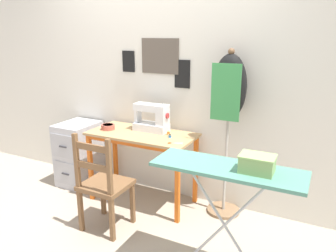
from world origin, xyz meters
TOP-DOWN VIEW (x-y plane):
  - ground_plane at (0.00, 0.00)m, footprint 14.00×14.00m
  - wall_back at (0.00, 0.58)m, footprint 10.00×0.07m
  - sewing_table at (0.00, 0.25)m, footprint 1.09×0.52m
  - sewing_machine at (0.07, 0.37)m, footprint 0.37×0.17m
  - fabric_bowl at (-0.38, 0.21)m, footprint 0.14×0.14m
  - scissors at (0.42, 0.11)m, footprint 0.14×0.08m
  - thread_spool_near_machine at (0.27, 0.32)m, footprint 0.04×0.04m
  - thread_spool_mid_table at (0.32, 0.25)m, footprint 0.03×0.03m
  - wooden_chair at (-0.04, -0.34)m, footprint 0.40×0.38m
  - filing_cabinet at (-0.89, 0.30)m, footprint 0.39×0.48m
  - dress_form at (0.83, 0.42)m, footprint 0.32×0.32m
  - ironing_board at (1.10, -0.45)m, footprint 1.01×0.34m
  - storage_box at (1.29, -0.46)m, footprint 0.22×0.16m

SIDE VIEW (x-z plane):
  - ground_plane at x=0.00m, z-range 0.00..0.00m
  - filing_cabinet at x=-0.89m, z-range 0.00..0.73m
  - wooden_chair at x=-0.04m, z-range -0.03..0.89m
  - sewing_table at x=0.00m, z-range 0.27..1.02m
  - scissors at x=0.42m, z-range 0.75..0.76m
  - thread_spool_mid_table at x=0.32m, z-range 0.75..0.78m
  - thread_spool_near_machine at x=0.27m, z-range 0.75..0.79m
  - fabric_bowl at x=-0.38m, z-range 0.75..0.80m
  - ironing_board at x=1.10m, z-range 0.38..1.25m
  - sewing_machine at x=0.07m, z-range 0.73..1.03m
  - storage_box at x=1.29m, z-range 0.86..0.98m
  - dress_form at x=0.83m, z-range 0.36..1.96m
  - wall_back at x=0.00m, z-range 0.00..2.55m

